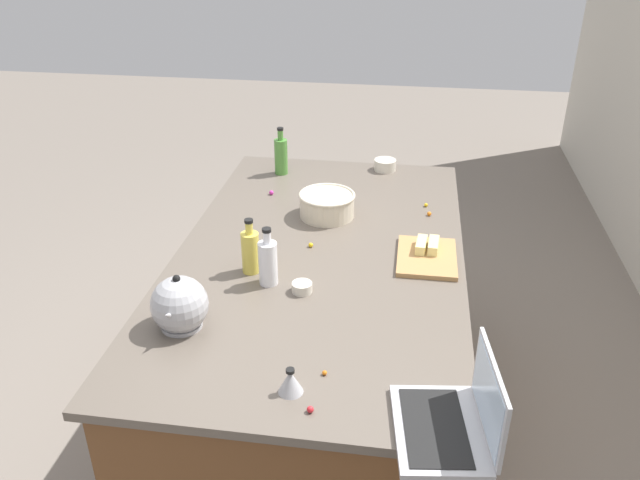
# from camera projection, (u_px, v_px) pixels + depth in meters

# --- Properties ---
(ground_plane) EXTENTS (12.00, 12.00, 0.00)m
(ground_plane) POSITION_uv_depth(u_px,v_px,m) (320.00, 427.00, 2.86)
(ground_plane) COLOR slate
(island_counter) EXTENTS (1.91, 1.08, 0.90)m
(island_counter) POSITION_uv_depth(u_px,v_px,m) (320.00, 346.00, 2.64)
(island_counter) COLOR brown
(island_counter) RESTS_ON ground
(laptop) EXTENTS (0.34, 0.27, 0.22)m
(laptop) POSITION_uv_depth(u_px,v_px,m) (455.00, 419.00, 1.58)
(laptop) COLOR #B7B7BC
(laptop) RESTS_ON island_counter
(mixing_bowl_large) EXTENTS (0.24, 0.24, 0.10)m
(mixing_bowl_large) POSITION_uv_depth(u_px,v_px,m) (327.00, 204.00, 2.68)
(mixing_bowl_large) COLOR beige
(mixing_bowl_large) RESTS_ON island_counter
(bottle_vinegar) EXTENTS (0.07, 0.07, 0.21)m
(bottle_vinegar) POSITION_uv_depth(u_px,v_px,m) (268.00, 262.00, 2.19)
(bottle_vinegar) COLOR white
(bottle_vinegar) RESTS_ON island_counter
(bottle_oil) EXTENTS (0.06, 0.06, 0.21)m
(bottle_oil) POSITION_uv_depth(u_px,v_px,m) (250.00, 251.00, 2.26)
(bottle_oil) COLOR #DBC64C
(bottle_oil) RESTS_ON island_counter
(bottle_olive) EXTENTS (0.06, 0.06, 0.23)m
(bottle_olive) POSITION_uv_depth(u_px,v_px,m) (281.00, 155.00, 3.08)
(bottle_olive) COLOR #4C8C38
(bottle_olive) RESTS_ON island_counter
(kettle) EXTENTS (0.21, 0.18, 0.20)m
(kettle) POSITION_uv_depth(u_px,v_px,m) (180.00, 305.00, 1.97)
(kettle) COLOR #ADADB2
(kettle) RESTS_ON island_counter
(cutting_board) EXTENTS (0.29, 0.22, 0.02)m
(cutting_board) POSITION_uv_depth(u_px,v_px,m) (427.00, 258.00, 2.37)
(cutting_board) COLOR #AD7F4C
(cutting_board) RESTS_ON island_counter
(butter_stick_left) EXTENTS (0.11, 0.05, 0.04)m
(butter_stick_left) POSITION_uv_depth(u_px,v_px,m) (421.00, 245.00, 2.40)
(butter_stick_left) COLOR #F4E58C
(butter_stick_left) RESTS_ON cutting_board
(butter_stick_right) EXTENTS (0.11, 0.04, 0.04)m
(butter_stick_right) POSITION_uv_depth(u_px,v_px,m) (433.00, 245.00, 2.40)
(butter_stick_right) COLOR #F4E58C
(butter_stick_right) RESTS_ON cutting_board
(ramekin_small) EXTENTS (0.07, 0.07, 0.04)m
(ramekin_small) POSITION_uv_depth(u_px,v_px,m) (302.00, 287.00, 2.17)
(ramekin_small) COLOR beige
(ramekin_small) RESTS_ON island_counter
(ramekin_medium) EXTENTS (0.11, 0.11, 0.05)m
(ramekin_medium) POSITION_uv_depth(u_px,v_px,m) (385.00, 165.00, 3.15)
(ramekin_medium) COLOR beige
(ramekin_medium) RESTS_ON island_counter
(kitchen_timer) EXTENTS (0.07, 0.07, 0.08)m
(kitchen_timer) POSITION_uv_depth(u_px,v_px,m) (290.00, 381.00, 1.72)
(kitchen_timer) COLOR #B2B2B7
(kitchen_timer) RESTS_ON island_counter
(candy_0) EXTENTS (0.02, 0.02, 0.02)m
(candy_0) POSITION_uv_depth(u_px,v_px,m) (429.00, 214.00, 2.70)
(candy_0) COLOR orange
(candy_0) RESTS_ON island_counter
(candy_1) EXTENTS (0.02, 0.02, 0.02)m
(candy_1) POSITION_uv_depth(u_px,v_px,m) (311.00, 245.00, 2.46)
(candy_1) COLOR yellow
(candy_1) RESTS_ON island_counter
(candy_2) EXTENTS (0.01, 0.01, 0.01)m
(candy_2) POSITION_uv_depth(u_px,v_px,m) (325.00, 373.00, 1.80)
(candy_2) COLOR orange
(candy_2) RESTS_ON island_counter
(candy_3) EXTENTS (0.02, 0.02, 0.02)m
(candy_3) POSITION_uv_depth(u_px,v_px,m) (426.00, 205.00, 2.78)
(candy_3) COLOR yellow
(candy_3) RESTS_ON island_counter
(candy_4) EXTENTS (0.02, 0.02, 0.02)m
(candy_4) POSITION_uv_depth(u_px,v_px,m) (271.00, 193.00, 2.89)
(candy_4) COLOR #CC3399
(candy_4) RESTS_ON island_counter
(candy_5) EXTENTS (0.02, 0.02, 0.02)m
(candy_5) POSITION_uv_depth(u_px,v_px,m) (310.00, 409.00, 1.67)
(candy_5) COLOR red
(candy_5) RESTS_ON island_counter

